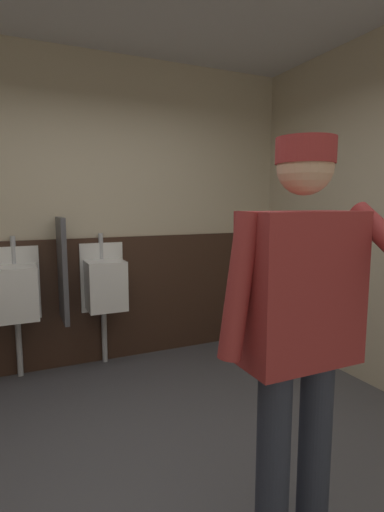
# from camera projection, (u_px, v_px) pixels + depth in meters

# --- Properties ---
(ground_plane) EXTENTS (4.69, 4.44, 0.04)m
(ground_plane) POSITION_uv_depth(u_px,v_px,m) (158.00, 494.00, 2.11)
(ground_plane) COLOR #4C4C51
(wall_back) EXTENTS (4.69, 0.12, 2.87)m
(wall_back) POSITION_uv_depth(u_px,v_px,m) (84.00, 212.00, 3.70)
(wall_back) COLOR beige
(wall_back) RESTS_ON ground_plane
(wainscot_band_back) EXTENTS (4.09, 0.03, 1.20)m
(wainscot_band_back) POSITION_uv_depth(u_px,v_px,m) (89.00, 301.00, 3.74)
(wainscot_band_back) COLOR #382319
(wainscot_band_back) RESTS_ON ground_plane
(urinal_left) EXTENTS (0.40, 0.34, 1.24)m
(urinal_left) POSITION_uv_depth(u_px,v_px,m) (16.00, 292.00, 3.33)
(urinal_left) COLOR white
(urinal_left) RESTS_ON ground_plane
(urinal_middle) EXTENTS (0.40, 0.34, 1.24)m
(urinal_middle) POSITION_uv_depth(u_px,v_px,m) (105.00, 284.00, 3.64)
(urinal_middle) COLOR white
(urinal_middle) RESTS_ON ground_plane
(privacy_divider_panel) EXTENTS (0.04, 0.40, 0.90)m
(privacy_divider_panel) POSITION_uv_depth(u_px,v_px,m) (62.00, 270.00, 3.40)
(privacy_divider_panel) COLOR #4C4C51
(person) EXTENTS (0.71, 0.60, 1.77)m
(person) POSITION_uv_depth(u_px,v_px,m) (301.00, 320.00, 1.60)
(person) COLOR #2D3342
(person) RESTS_ON ground_plane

